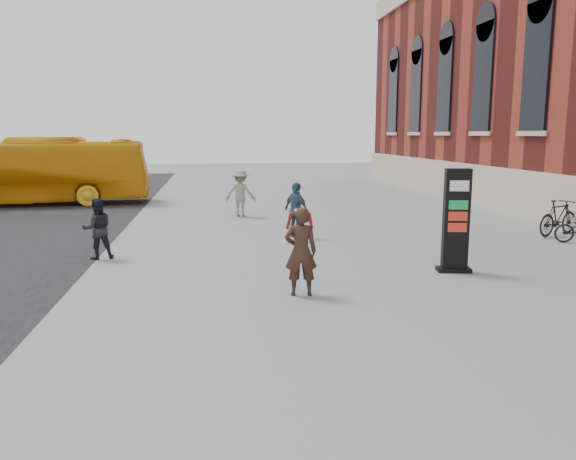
{
  "coord_description": "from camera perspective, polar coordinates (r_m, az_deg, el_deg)",
  "views": [
    {
      "loc": [
        -2.06,
        -11.23,
        3.13
      ],
      "look_at": [
        -0.5,
        0.32,
        1.13
      ],
      "focal_mm": 35.0,
      "sensor_mm": 36.0,
      "label": 1
    }
  ],
  "objects": [
    {
      "name": "info_pylon",
      "position": [
        13.3,
        16.7,
        0.9
      ],
      "size": [
        0.81,
        0.5,
        2.37
      ],
      "rotation": [
        0.0,
        0.0,
        -0.16
      ],
      "color": "black",
      "rests_on": "ground"
    },
    {
      "name": "pedestrian_c",
      "position": [
        17.07,
        0.86,
        2.04
      ],
      "size": [
        0.88,
        1.06,
        1.7
      ],
      "primitive_type": "imported",
      "rotation": [
        0.0,
        0.0,
        2.14
      ],
      "color": "#344E62",
      "rests_on": "ground"
    },
    {
      "name": "bus",
      "position": [
        27.73,
        -25.28,
        5.44
      ],
      "size": [
        10.91,
        3.11,
        3.01
      ],
      "primitive_type": "imported",
      "rotation": [
        0.0,
        0.0,
        1.62
      ],
      "color": "gold",
      "rests_on": "road"
    },
    {
      "name": "ground",
      "position": [
        11.84,
        2.6,
        -5.62
      ],
      "size": [
        100.0,
        100.0,
        0.0
      ],
      "primitive_type": "plane",
      "color": "#9E9EA3"
    },
    {
      "name": "pedestrian_a",
      "position": [
        14.94,
        -18.79,
        0.13
      ],
      "size": [
        0.9,
        0.79,
        1.55
      ],
      "primitive_type": "imported",
      "rotation": [
        0.0,
        0.0,
        3.46
      ],
      "color": "black",
      "rests_on": "ground"
    },
    {
      "name": "pedestrian_b",
      "position": [
        21.56,
        -4.85,
        3.77
      ],
      "size": [
        1.32,
        0.99,
        1.81
      ],
      "primitive_type": "imported",
      "rotation": [
        0.0,
        0.0,
        2.84
      ],
      "color": "gray",
      "rests_on": "ground"
    },
    {
      "name": "woman",
      "position": [
        10.92,
        1.3,
        -2.07
      ],
      "size": [
        0.68,
        0.63,
        1.75
      ],
      "rotation": [
        0.0,
        0.0,
        3.07
      ],
      "color": "black",
      "rests_on": "ground"
    },
    {
      "name": "bike_7",
      "position": [
        19.37,
        25.77,
        1.15
      ],
      "size": [
        1.93,
        1.27,
        1.13
      ],
      "primitive_type": "imported",
      "rotation": [
        0.0,
        0.0,
        2.0
      ],
      "color": "black",
      "rests_on": "ground"
    }
  ]
}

